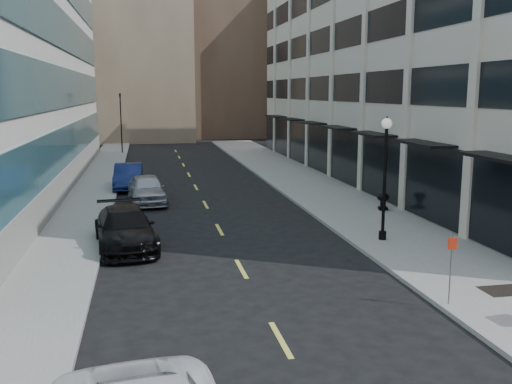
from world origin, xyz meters
name	(u,v)px	position (x,y,z in m)	size (l,w,h in m)	color
ground	(302,377)	(0.00, 0.00, 0.00)	(160.00, 160.00, 0.00)	black
sidewalk_right	(333,199)	(7.50, 20.00, 0.07)	(5.00, 80.00, 0.15)	gray
sidewalk_left	(85,208)	(-6.50, 20.00, 0.07)	(3.00, 80.00, 0.15)	gray
building_right	(431,52)	(16.94, 26.99, 8.99)	(15.30, 46.50, 18.25)	beige
skyline_tan_near	(135,32)	(-4.00, 68.00, 14.00)	(14.00, 18.00, 28.00)	#948161
skyline_brown	(221,15)	(8.00, 72.00, 17.00)	(12.00, 16.00, 34.00)	brown
skyline_tan_far	(67,59)	(-14.00, 78.00, 11.00)	(12.00, 14.00, 22.00)	#948161
skyline_stone	(300,64)	(18.00, 66.00, 10.00)	(10.00, 14.00, 20.00)	beige
grate_far	(505,290)	(7.60, 3.80, 0.15)	(1.40, 1.00, 0.01)	black
road_centerline	(212,216)	(0.00, 17.00, 0.01)	(0.15, 68.20, 0.01)	#D8CC4C
traffic_signal	(120,97)	(-5.50, 48.00, 5.72)	(0.66, 0.66, 6.98)	black
car_black_pickup	(125,229)	(-4.13, 11.68, 0.80)	(2.24, 5.51, 1.60)	black
car_silver_sedan	(147,189)	(-3.20, 21.00, 0.82)	(1.94, 4.82, 1.64)	#9FA1A8
car_blue_sedan	(128,176)	(-4.34, 26.24, 0.82)	(1.73, 4.96, 1.63)	navy
lamppost	(385,168)	(6.40, 10.40, 3.18)	(0.43, 0.43, 5.16)	black
sign_post	(451,258)	(5.30, 3.10, 1.54)	(0.25, 0.08, 2.13)	slate
urn_planter	(383,200)	(8.91, 16.11, 0.68)	(0.64, 0.64, 0.88)	black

